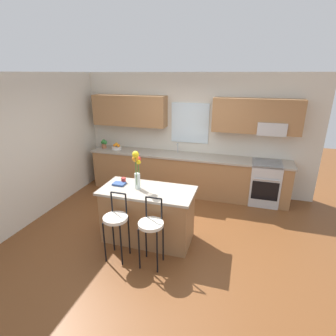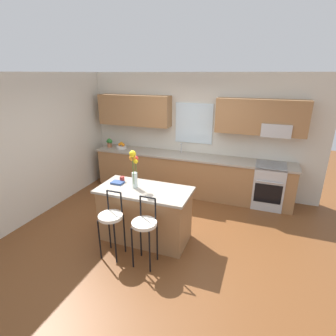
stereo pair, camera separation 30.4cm
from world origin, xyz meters
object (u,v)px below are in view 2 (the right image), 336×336
(mug_ceramic, at_px, (122,179))
(potted_plant_small, at_px, (109,142))
(oven_range, at_px, (268,185))
(bar_stool_near, at_px, (111,219))
(bar_stool_middle, at_px, (145,226))
(fruit_bowl_oranges, at_px, (122,146))
(flower_vase, at_px, (134,166))
(cookbook, at_px, (117,183))
(kitchen_island, at_px, (145,214))

(mug_ceramic, relative_size, potted_plant_small, 0.41)
(oven_range, relative_size, bar_stool_near, 0.88)
(bar_stool_near, height_order, bar_stool_middle, same)
(bar_stool_near, bearing_deg, bar_stool_middle, 0.00)
(fruit_bowl_oranges, bearing_deg, mug_ceramic, -59.86)
(mug_ceramic, bearing_deg, flower_vase, -25.40)
(flower_vase, distance_m, cookbook, 0.51)
(kitchen_island, height_order, bar_stool_middle, bar_stool_middle)
(oven_range, distance_m, bar_stool_near, 3.38)
(mug_ceramic, bearing_deg, bar_stool_middle, -44.07)
(cookbook, height_order, fruit_bowl_oranges, fruit_bowl_oranges)
(oven_range, bearing_deg, fruit_bowl_oranges, 179.54)
(oven_range, relative_size, potted_plant_small, 4.18)
(oven_range, distance_m, fruit_bowl_oranges, 3.52)
(mug_ceramic, distance_m, fruit_bowl_oranges, 2.15)
(oven_range, relative_size, cookbook, 4.60)
(mug_ceramic, bearing_deg, bar_stool_near, -74.01)
(oven_range, relative_size, kitchen_island, 0.61)
(potted_plant_small, bearing_deg, cookbook, -54.74)
(oven_range, bearing_deg, bar_stool_middle, -122.63)
(oven_range, xyz_separation_m, kitchen_island, (-1.92, -1.98, 0.00))
(flower_vase, height_order, fruit_bowl_oranges, flower_vase)
(bar_stool_near, distance_m, potted_plant_small, 3.09)
(bar_stool_middle, relative_size, mug_ceramic, 11.58)
(kitchen_island, bearing_deg, cookbook, 175.05)
(bar_stool_near, distance_m, bar_stool_middle, 0.55)
(oven_range, relative_size, fruit_bowl_oranges, 3.83)
(flower_vase, bearing_deg, fruit_bowl_oranges, 124.89)
(kitchen_island, height_order, potted_plant_small, potted_plant_small)
(kitchen_island, bearing_deg, bar_stool_near, -115.11)
(oven_range, relative_size, bar_stool_middle, 0.88)
(oven_range, height_order, bar_stool_middle, bar_stool_middle)
(oven_range, distance_m, mug_ceramic, 3.07)
(oven_range, bearing_deg, kitchen_island, -134.09)
(oven_range, distance_m, cookbook, 3.15)
(kitchen_island, distance_m, potted_plant_small, 2.82)
(bar_stool_near, bearing_deg, mug_ceramic, 105.99)
(bar_stool_middle, height_order, fruit_bowl_oranges, fruit_bowl_oranges)
(oven_range, xyz_separation_m, flower_vase, (-2.08, -1.99, 0.83))
(bar_stool_near, relative_size, flower_vase, 1.63)
(cookbook, bearing_deg, bar_stool_near, -68.96)
(kitchen_island, distance_m, cookbook, 0.70)
(flower_vase, xyz_separation_m, cookbook, (-0.36, 0.05, -0.36))
(kitchen_island, xyz_separation_m, potted_plant_small, (-1.90, 2.00, 0.58))
(mug_ceramic, xyz_separation_m, potted_plant_small, (-1.42, 1.85, 0.08))
(bar_stool_near, relative_size, cookbook, 5.21)
(flower_vase, xyz_separation_m, mug_ceramic, (-0.32, 0.15, -0.33))
(oven_range, xyz_separation_m, potted_plant_small, (-3.82, 0.02, 0.58))
(cookbook, distance_m, fruit_bowl_oranges, 2.23)
(cookbook, xyz_separation_m, fruit_bowl_oranges, (-1.05, 1.96, 0.04))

